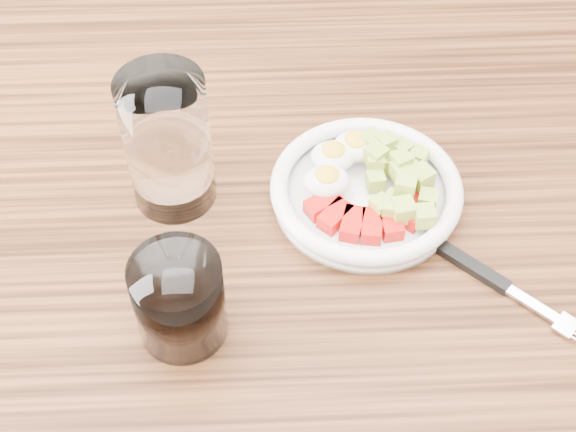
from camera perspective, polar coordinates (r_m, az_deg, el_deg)
name	(u,v)px	position (r m, az deg, el deg)	size (l,w,h in m)	color
dining_table	(298,302)	(0.84, 0.71, -6.17)	(1.50, 0.90, 0.77)	brown
bowl	(366,187)	(0.78, 5.59, 2.03)	(0.19, 0.19, 0.05)	white
fork	(489,277)	(0.75, 14.09, -4.23)	(0.15, 0.14, 0.01)	black
water_glass	(168,142)	(0.75, -8.54, 5.20)	(0.08, 0.08, 0.14)	white
coffee_glass	(179,300)	(0.68, -7.73, -5.96)	(0.08, 0.08, 0.09)	white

